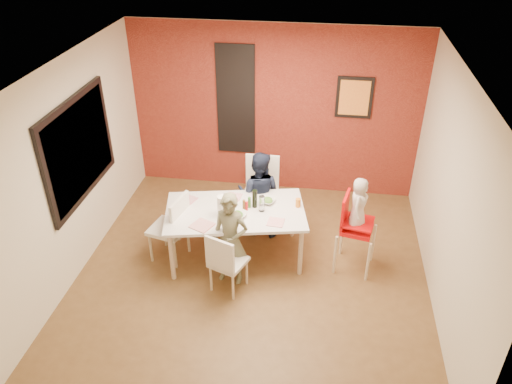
# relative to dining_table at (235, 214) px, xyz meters

# --- Properties ---
(ground) EXTENTS (4.50, 4.50, 0.00)m
(ground) POSITION_rel_dining_table_xyz_m (0.27, -0.30, -0.68)
(ground) COLOR brown
(ground) RESTS_ON ground
(ceiling) EXTENTS (4.50, 4.50, 0.02)m
(ceiling) POSITION_rel_dining_table_xyz_m (0.27, -0.30, 2.02)
(ceiling) COLOR white
(ceiling) RESTS_ON wall_back
(wall_back) EXTENTS (4.50, 0.02, 2.70)m
(wall_back) POSITION_rel_dining_table_xyz_m (0.27, 1.95, 0.67)
(wall_back) COLOR beige
(wall_back) RESTS_ON ground
(wall_front) EXTENTS (4.50, 0.02, 2.70)m
(wall_front) POSITION_rel_dining_table_xyz_m (0.27, -2.55, 0.67)
(wall_front) COLOR beige
(wall_front) RESTS_ON ground
(wall_left) EXTENTS (0.02, 4.50, 2.70)m
(wall_left) POSITION_rel_dining_table_xyz_m (-1.98, -0.30, 0.67)
(wall_left) COLOR beige
(wall_left) RESTS_ON ground
(wall_right) EXTENTS (0.02, 4.50, 2.70)m
(wall_right) POSITION_rel_dining_table_xyz_m (2.52, -0.30, 0.67)
(wall_right) COLOR beige
(wall_right) RESTS_ON ground
(brick_accent_wall) EXTENTS (4.50, 0.02, 2.70)m
(brick_accent_wall) POSITION_rel_dining_table_xyz_m (0.27, 1.93, 0.67)
(brick_accent_wall) COLOR maroon
(brick_accent_wall) RESTS_ON ground
(picture_window_frame) EXTENTS (0.05, 1.70, 1.30)m
(picture_window_frame) POSITION_rel_dining_table_xyz_m (-1.95, -0.10, 0.87)
(picture_window_frame) COLOR black
(picture_window_frame) RESTS_ON wall_left
(picture_window_pane) EXTENTS (0.02, 1.55, 1.15)m
(picture_window_pane) POSITION_rel_dining_table_xyz_m (-1.93, -0.10, 0.87)
(picture_window_pane) COLOR black
(picture_window_pane) RESTS_ON wall_left
(glassblock_strip) EXTENTS (0.55, 0.03, 1.70)m
(glassblock_strip) POSITION_rel_dining_table_xyz_m (-0.33, 1.92, 0.82)
(glassblock_strip) COLOR silver
(glassblock_strip) RESTS_ON wall_back
(glassblock_surround) EXTENTS (0.60, 0.03, 1.76)m
(glassblock_surround) POSITION_rel_dining_table_xyz_m (-0.33, 1.91, 0.82)
(glassblock_surround) COLOR black
(glassblock_surround) RESTS_ON wall_back
(art_print_frame) EXTENTS (0.54, 0.03, 0.64)m
(art_print_frame) POSITION_rel_dining_table_xyz_m (1.47, 1.91, 0.97)
(art_print_frame) COLOR black
(art_print_frame) RESTS_ON wall_back
(art_print_canvas) EXTENTS (0.44, 0.01, 0.54)m
(art_print_canvas) POSITION_rel_dining_table_xyz_m (1.47, 1.90, 0.97)
(art_print_canvas) COLOR #F8A137
(art_print_canvas) RESTS_ON wall_back
(dining_table) EXTENTS (1.96, 1.34, 0.75)m
(dining_table) POSITION_rel_dining_table_xyz_m (0.00, 0.00, 0.00)
(dining_table) COLOR silver
(dining_table) RESTS_ON ground
(chair_near) EXTENTS (0.51, 0.51, 0.85)m
(chair_near) POSITION_rel_dining_table_xyz_m (-0.00, -0.70, -0.20)
(chair_near) COLOR silver
(chair_near) RESTS_ON ground
(chair_far) EXTENTS (0.49, 0.49, 1.05)m
(chair_far) POSITION_rel_dining_table_xyz_m (0.22, 0.88, -0.09)
(chair_far) COLOR silver
(chair_far) RESTS_ON ground
(chair_left) EXTENTS (0.54, 0.54, 0.97)m
(chair_left) POSITION_rel_dining_table_xyz_m (-0.80, -0.16, -0.14)
(chair_left) COLOR silver
(chair_left) RESTS_ON ground
(high_chair) EXTENTS (0.53, 0.53, 1.08)m
(high_chair) POSITION_rel_dining_table_xyz_m (1.53, 0.02, -0.03)
(high_chair) COLOR red
(high_chair) RESTS_ON ground
(child_near) EXTENTS (0.50, 0.37, 1.26)m
(child_near) POSITION_rel_dining_table_xyz_m (0.03, -0.47, -0.05)
(child_near) COLOR #5F5D43
(child_near) RESTS_ON ground
(child_far) EXTENTS (0.66, 0.53, 1.28)m
(child_far) POSITION_rel_dining_table_xyz_m (0.22, 0.63, -0.04)
(child_far) COLOR black
(child_far) RESTS_ON ground
(toddler) EXTENTS (0.29, 0.38, 0.70)m
(toddler) POSITION_rel_dining_table_xyz_m (1.56, 0.01, 0.31)
(toddler) COLOR beige
(toddler) RESTS_ON high_chair
(plate_near_left) EXTENTS (0.32, 0.32, 0.01)m
(plate_near_left) POSITION_rel_dining_table_xyz_m (-0.34, -0.40, 0.07)
(plate_near_left) COLOR white
(plate_near_left) RESTS_ON dining_table
(plate_far_mid) EXTENTS (0.22, 0.22, 0.01)m
(plate_far_mid) POSITION_rel_dining_table_xyz_m (-0.08, 0.32, 0.07)
(plate_far_mid) COLOR white
(plate_far_mid) RESTS_ON dining_table
(plate_near_right) EXTENTS (0.22, 0.22, 0.01)m
(plate_near_right) POSITION_rel_dining_table_xyz_m (0.55, -0.20, 0.07)
(plate_near_right) COLOR white
(plate_near_right) RESTS_ON dining_table
(plate_far_left) EXTENTS (0.26, 0.26, 0.01)m
(plate_far_left) POSITION_rel_dining_table_xyz_m (-0.67, 0.16, 0.07)
(plate_far_left) COLOR silver
(plate_far_left) RESTS_ON dining_table
(salad_bowl_a) EXTENTS (0.30, 0.30, 0.06)m
(salad_bowl_a) POSITION_rel_dining_table_xyz_m (0.05, -0.14, 0.10)
(salad_bowl_a) COLOR white
(salad_bowl_a) RESTS_ON dining_table
(salad_bowl_b) EXTENTS (0.25, 0.25, 0.05)m
(salad_bowl_b) POSITION_rel_dining_table_xyz_m (0.39, 0.25, 0.09)
(salad_bowl_b) COLOR white
(salad_bowl_b) RESTS_ON dining_table
(wine_bottle) EXTENTS (0.07, 0.07, 0.25)m
(wine_bottle) POSITION_rel_dining_table_xyz_m (0.24, 0.12, 0.19)
(wine_bottle) COLOR black
(wine_bottle) RESTS_ON dining_table
(wine_glass_a) EXTENTS (0.07, 0.07, 0.19)m
(wine_glass_a) POSITION_rel_dining_table_xyz_m (-0.03, -0.20, 0.16)
(wine_glass_a) COLOR white
(wine_glass_a) RESTS_ON dining_table
(wine_glass_b) EXTENTS (0.08, 0.08, 0.22)m
(wine_glass_b) POSITION_rel_dining_table_xyz_m (0.34, 0.04, 0.18)
(wine_glass_b) COLOR white
(wine_glass_b) RESTS_ON dining_table
(paper_towel_roll) EXTENTS (0.13, 0.13, 0.28)m
(paper_towel_roll) POSITION_rel_dining_table_xyz_m (-0.14, -0.14, 0.21)
(paper_towel_roll) COLOR white
(paper_towel_roll) RESTS_ON dining_table
(condiment_red) EXTENTS (0.03, 0.03, 0.13)m
(condiment_red) POSITION_rel_dining_table_xyz_m (0.15, 0.02, 0.13)
(condiment_red) COLOR red
(condiment_red) RESTS_ON dining_table
(condiment_green) EXTENTS (0.04, 0.04, 0.15)m
(condiment_green) POSITION_rel_dining_table_xyz_m (0.17, 0.10, 0.14)
(condiment_green) COLOR #347A28
(condiment_green) RESTS_ON dining_table
(condiment_brown) EXTENTS (0.04, 0.04, 0.15)m
(condiment_brown) POSITION_rel_dining_table_xyz_m (0.11, 0.02, 0.14)
(condiment_brown) COLOR brown
(condiment_brown) RESTS_ON dining_table
(sippy_cup) EXTENTS (0.07, 0.07, 0.12)m
(sippy_cup) POSITION_rel_dining_table_xyz_m (0.80, 0.21, 0.13)
(sippy_cup) COLOR orange
(sippy_cup) RESTS_ON dining_table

